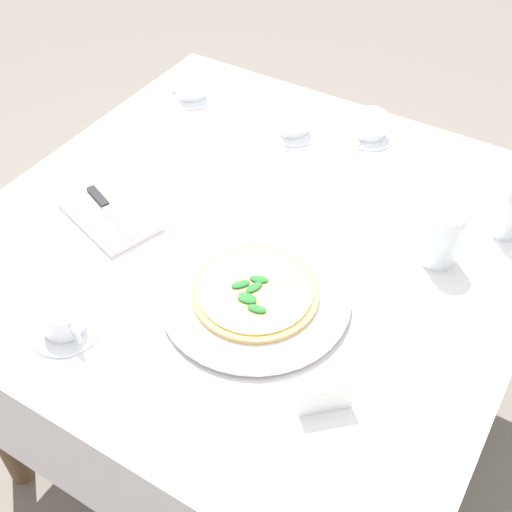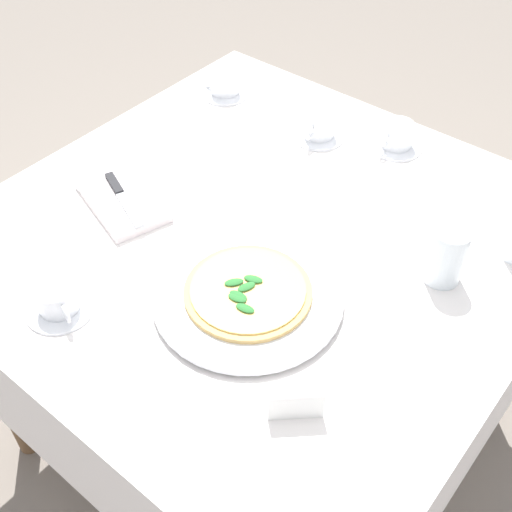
{
  "view_description": "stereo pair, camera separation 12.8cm",
  "coord_description": "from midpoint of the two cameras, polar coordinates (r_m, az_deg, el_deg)",
  "views": [
    {
      "loc": [
        0.52,
        -0.87,
        1.68
      ],
      "look_at": [
        0.05,
        -0.08,
        0.78
      ],
      "focal_mm": 46.06,
      "sensor_mm": 36.0,
      "label": 1
    },
    {
      "loc": [
        0.63,
        -0.79,
        1.68
      ],
      "look_at": [
        0.05,
        -0.08,
        0.78
      ],
      "focal_mm": 46.06,
      "sensor_mm": 36.0,
      "label": 2
    }
  ],
  "objects": [
    {
      "name": "ground_plane",
      "position": [
        1.96,
        -1.89,
        -14.48
      ],
      "size": [
        8.0,
        8.0,
        0.0
      ],
      "primitive_type": "plane",
      "color": "slate"
    },
    {
      "name": "dining_table",
      "position": [
        1.46,
        -2.46,
        -1.75
      ],
      "size": [
        1.11,
        1.11,
        0.76
      ],
      "color": "white",
      "rests_on": "ground_plane"
    },
    {
      "name": "pizza_plate",
      "position": [
        1.22,
        -3.06,
        -3.67
      ],
      "size": [
        0.36,
        0.36,
        0.02
      ],
      "color": "white",
      "rests_on": "dining_table"
    },
    {
      "name": "pizza",
      "position": [
        1.21,
        -3.1,
        -3.24
      ],
      "size": [
        0.24,
        0.24,
        0.02
      ],
      "color": "#DBAD60",
      "rests_on": "pizza_plate"
    },
    {
      "name": "coffee_cup_near_left",
      "position": [
        1.23,
        -19.31,
        -5.46
      ],
      "size": [
        0.13,
        0.13,
        0.06
      ],
      "color": "white",
      "rests_on": "dining_table"
    },
    {
      "name": "coffee_cup_right_edge",
      "position": [
        1.63,
        7.62,
        11.0
      ],
      "size": [
        0.13,
        0.13,
        0.06
      ],
      "color": "white",
      "rests_on": "dining_table"
    },
    {
      "name": "coffee_cup_far_left",
      "position": [
        1.63,
        0.91,
        11.43
      ],
      "size": [
        0.13,
        0.13,
        0.07
      ],
      "color": "white",
      "rests_on": "dining_table"
    },
    {
      "name": "coffee_cup_near_right",
      "position": [
        1.79,
        -7.84,
        14.26
      ],
      "size": [
        0.13,
        0.13,
        0.07
      ],
      "color": "white",
      "rests_on": "dining_table"
    },
    {
      "name": "water_glass_left_edge",
      "position": [
        1.4,
        18.85,
        3.72
      ],
      "size": [
        0.07,
        0.07,
        0.12
      ],
      "color": "white",
      "rests_on": "dining_table"
    },
    {
      "name": "water_glass_back_corner",
      "position": [
        1.3,
        13.11,
        1.29
      ],
      "size": [
        0.07,
        0.07,
        0.12
      ],
      "color": "white",
      "rests_on": "dining_table"
    },
    {
      "name": "napkin_folded",
      "position": [
        1.44,
        -15.14,
        3.45
      ],
      "size": [
        0.25,
        0.19,
        0.02
      ],
      "rotation": [
        0.0,
        0.0,
        -0.31
      ],
      "color": "white",
      "rests_on": "dining_table"
    },
    {
      "name": "dinner_knife",
      "position": [
        1.43,
        -15.2,
        3.81
      ],
      "size": [
        0.19,
        0.09,
        0.01
      ],
      "rotation": [
        0.0,
        0.0,
        -0.4
      ],
      "color": "silver",
      "rests_on": "napkin_folded"
    },
    {
      "name": "menu_card",
      "position": [
        1.06,
        2.62,
        -12.65
      ],
      "size": [
        0.07,
        0.06,
        0.06
      ],
      "rotation": [
        0.0,
        0.0,
        0.75
      ],
      "color": "white",
      "rests_on": "dining_table"
    }
  ]
}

